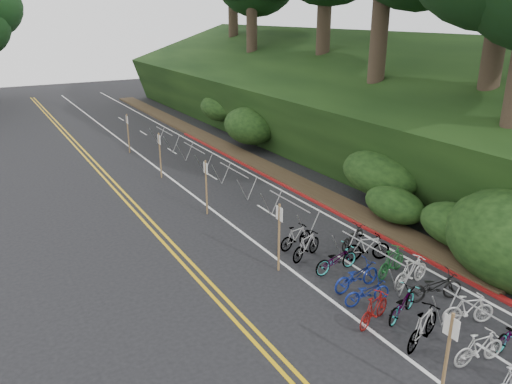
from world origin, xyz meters
TOP-DOWN VIEW (x-y plane):
  - ground at (0.00, 0.00)m, footprint 120.00×120.00m
  - road_markings at (0.63, 10.10)m, footprint 7.47×80.00m
  - red_curb at (5.70, 12.00)m, footprint 0.25×28.00m
  - embankment at (12.96, 19.04)m, footprint 14.30×48.14m
  - bike_rack_front at (2.89, -1.61)m, footprint 1.16×3.05m
  - bike_racks_rest at (3.00, 13.00)m, footprint 1.14×23.00m
  - signpost_near at (0.43, -2.26)m, footprint 0.08×0.40m
  - signposts_rest at (0.60, 14.00)m, footprint 0.08×18.40m
  - bike_front at (1.29, 0.94)m, footprint 0.94×1.64m
  - bike_valet at (2.89, 1.47)m, footprint 3.36×10.83m

SIDE VIEW (x-z plane):
  - ground at x=0.00m, z-range 0.00..0.00m
  - road_markings at x=0.63m, z-range 0.00..0.01m
  - red_curb at x=5.70m, z-range 0.00..0.10m
  - bike_front at x=1.29m, z-range 0.00..0.95m
  - bike_valet at x=2.89m, z-range -0.06..1.03m
  - bike_racks_rest at x=3.00m, z-range 0.27..1.44m
  - bike_rack_front at x=2.89m, z-range 0.28..1.49m
  - signpost_near at x=0.43m, z-range 0.18..2.63m
  - signposts_rest at x=0.60m, z-range 0.18..2.68m
  - embankment at x=12.96m, z-range -1.99..7.12m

